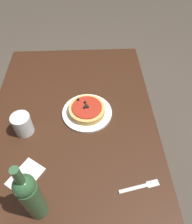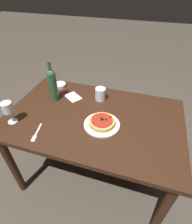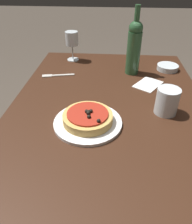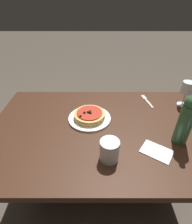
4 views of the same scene
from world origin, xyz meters
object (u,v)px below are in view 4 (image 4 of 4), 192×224
object	(u,v)px
dining_table	(104,140)
fork	(146,100)
water_cup	(109,150)
dinner_plate	(90,118)
wine_bottle	(187,119)
pizza	(89,115)
wine_glass	(187,89)

from	to	relation	value
dining_table	fork	xyz separation A→B (m)	(-0.31, -0.28, 0.10)
dining_table	water_cup	world-z (taller)	water_cup
dinner_plate	wine_bottle	size ratio (longest dim) A/B	0.75
wine_bottle	fork	bearing A→B (deg)	-79.93
pizza	water_cup	world-z (taller)	water_cup
dinner_plate	wine_glass	bearing A→B (deg)	-165.64
wine_glass	water_cup	world-z (taller)	wine_glass
pizza	water_cup	xyz separation A→B (m)	(-0.10, 0.30, 0.02)
dinner_plate	wine_bottle	bearing A→B (deg)	158.14
fork	wine_glass	bearing A→B (deg)	-114.56
wine_bottle	water_cup	world-z (taller)	wine_bottle
wine_glass	fork	world-z (taller)	wine_glass
water_cup	fork	bearing A→B (deg)	-119.99
pizza	water_cup	bearing A→B (deg)	108.25
wine_bottle	water_cup	distance (m)	0.39
wine_glass	fork	bearing A→B (deg)	-13.05
dining_table	wine_bottle	world-z (taller)	wine_bottle
wine_glass	wine_bottle	bearing A→B (deg)	65.56
pizza	water_cup	size ratio (longest dim) A/B	1.74
pizza	wine_bottle	size ratio (longest dim) A/B	0.55
wine_glass	water_cup	size ratio (longest dim) A/B	1.60
dining_table	fork	world-z (taller)	fork
dining_table	pizza	world-z (taller)	pizza
dinner_plate	fork	bearing A→B (deg)	-151.70
water_cup	pizza	bearing A→B (deg)	-71.75
dining_table	water_cup	distance (m)	0.27
pizza	wine_glass	xyz separation A→B (m)	(-0.62, -0.16, 0.09)
water_cup	wine_glass	bearing A→B (deg)	-138.74
dinner_plate	wine_bottle	world-z (taller)	wine_bottle
wine_bottle	water_cup	size ratio (longest dim) A/B	3.19
dinner_plate	pizza	world-z (taller)	pizza
dining_table	wine_bottle	size ratio (longest dim) A/B	3.88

